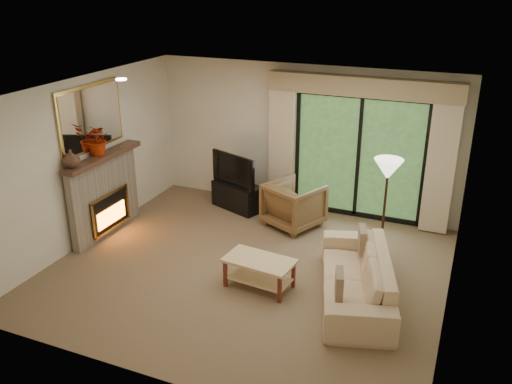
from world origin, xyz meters
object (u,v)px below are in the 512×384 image
at_px(media_console, 238,196).
at_px(sofa, 356,276).
at_px(coffee_table, 259,273).
at_px(armchair, 294,205).

xyz_separation_m(media_console, sofa, (2.66, -2.07, 0.08)).
bearing_deg(coffee_table, sofa, 17.50).
relative_size(media_console, armchair, 1.11).
distance_m(sofa, coffee_table, 1.30).
height_order(media_console, coffee_table, media_console).
distance_m(media_console, coffee_table, 2.72).
height_order(media_console, armchair, armchair).
xyz_separation_m(armchair, coffee_table, (0.21, -2.03, -0.18)).
bearing_deg(media_console, sofa, -17.17).
distance_m(armchair, sofa, 2.30).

